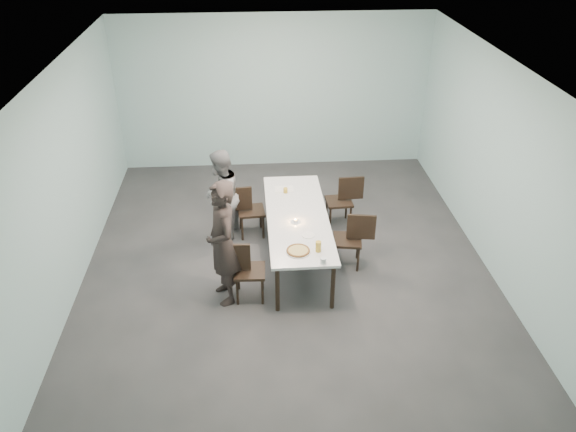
{
  "coord_description": "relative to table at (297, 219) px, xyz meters",
  "views": [
    {
      "loc": [
        -0.48,
        -7.02,
        4.98
      ],
      "look_at": [
        0.0,
        -0.34,
        1.0
      ],
      "focal_mm": 35.0,
      "sensor_mm": 36.0,
      "label": 1
    }
  ],
  "objects": [
    {
      "name": "beer_glass",
      "position": [
        0.2,
        -0.95,
        0.13
      ],
      "size": [
        0.08,
        0.08,
        0.15
      ],
      "primitive_type": "cylinder",
      "color": "gold",
      "rests_on": "table"
    },
    {
      "name": "chair_near_right",
      "position": [
        0.81,
        -0.23,
        -0.19
      ],
      "size": [
        0.64,
        0.48,
        0.87
      ],
      "rotation": [
        0.0,
        0.0,
        2.98
      ],
      "color": "black",
      "rests_on": "ground"
    },
    {
      "name": "diner_far",
      "position": [
        -1.14,
        0.68,
        0.06
      ],
      "size": [
        0.75,
        0.86,
        1.51
      ],
      "primitive_type": "imported",
      "rotation": [
        0.0,
        0.0,
        -1.85
      ],
      "color": "gray",
      "rests_on": "ground"
    },
    {
      "name": "menu",
      "position": [
        -0.14,
        0.85,
        0.06
      ],
      "size": [
        0.3,
        0.22,
        0.01
      ],
      "primitive_type": "cube",
      "rotation": [
        0.0,
        0.0,
        0.0
      ],
      "color": "silver",
      "rests_on": "table"
    },
    {
      "name": "amber_tumbler",
      "position": [
        -0.13,
        0.73,
        0.1
      ],
      "size": [
        0.07,
        0.07,
        0.08
      ],
      "primitive_type": "cylinder",
      "color": "gold",
      "rests_on": "table"
    },
    {
      "name": "diner_near",
      "position": [
        -1.07,
        -0.89,
        0.2
      ],
      "size": [
        0.6,
        0.75,
        1.79
      ],
      "primitive_type": "imported",
      "rotation": [
        0.0,
        0.0,
        -1.27
      ],
      "color": "black",
      "rests_on": "ground"
    },
    {
      "name": "ground",
      "position": [
        -0.17,
        -0.08,
        -0.69
      ],
      "size": [
        7.0,
        7.0,
        0.0
      ],
      "primitive_type": "plane",
      "color": "#333335",
      "rests_on": "ground"
    },
    {
      "name": "pizza",
      "position": [
        -0.07,
        -0.95,
        0.08
      ],
      "size": [
        0.34,
        0.34,
        0.04
      ],
      "color": "white",
      "rests_on": "table"
    },
    {
      "name": "chair_far_left",
      "position": [
        -0.76,
        0.74,
        -0.19
      ],
      "size": [
        0.63,
        0.46,
        0.87
      ],
      "rotation": [
        0.0,
        0.0,
        0.09
      ],
      "color": "black",
      "rests_on": "ground"
    },
    {
      "name": "side_plate",
      "position": [
        0.1,
        -0.55,
        0.06
      ],
      "size": [
        0.18,
        0.18,
        0.01
      ],
      "primitive_type": "cylinder",
      "color": "white",
      "rests_on": "table"
    },
    {
      "name": "chair_near_left",
      "position": [
        -0.81,
        -0.89,
        -0.19
      ],
      "size": [
        0.62,
        0.44,
        0.87
      ],
      "rotation": [
        0.0,
        0.0,
        -0.04
      ],
      "color": "black",
      "rests_on": "ground"
    },
    {
      "name": "tealight",
      "position": [
        -0.04,
        -0.18,
        0.08
      ],
      "size": [
        0.06,
        0.06,
        0.05
      ],
      "color": "silver",
      "rests_on": "table"
    },
    {
      "name": "chair_far_right",
      "position": [
        0.86,
        0.95,
        -0.19
      ],
      "size": [
        0.62,
        0.44,
        0.87
      ],
      "rotation": [
        0.0,
        0.0,
        3.19
      ],
      "color": "black",
      "rests_on": "ground"
    },
    {
      "name": "table",
      "position": [
        0.0,
        0.0,
        0.0
      ],
      "size": [
        0.91,
        2.6,
        0.75
      ],
      "rotation": [
        0.0,
        0.0,
        0.0
      ],
      "color": "white",
      "rests_on": "ground"
    },
    {
      "name": "room_shell",
      "position": [
        -0.17,
        -0.08,
        1.33
      ],
      "size": [
        6.02,
        7.02,
        3.01
      ],
      "color": "#A0C7C9",
      "rests_on": "ground"
    },
    {
      "name": "water_tumbler",
      "position": [
        0.23,
        -1.24,
        0.1
      ],
      "size": [
        0.08,
        0.08,
        0.09
      ],
      "primitive_type": "cylinder",
      "color": "silver",
      "rests_on": "table"
    }
  ]
}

